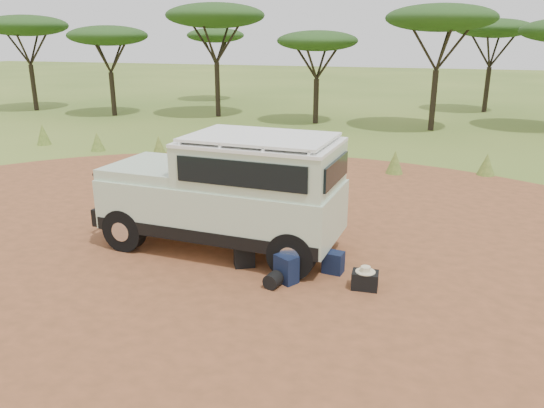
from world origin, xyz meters
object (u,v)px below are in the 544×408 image
(safari_vehicle, at_px, (229,195))
(backpack_navy, at_px, (286,269))
(duffel_navy, at_px, (333,262))
(backpack_black, at_px, (244,254))
(hard_case, at_px, (365,280))
(backpack_olive, at_px, (303,255))
(walking_staff, at_px, (148,202))

(safari_vehicle, xyz_separation_m, backpack_navy, (1.67, -1.27, -0.98))
(backpack_navy, height_order, duffel_navy, backpack_navy)
(safari_vehicle, relative_size, duffel_navy, 12.33)
(backpack_black, xyz_separation_m, duffel_navy, (1.82, 0.24, -0.06))
(backpack_navy, bearing_deg, safari_vehicle, 174.19)
(hard_case, bearing_deg, backpack_black, 170.56)
(safari_vehicle, xyz_separation_m, backpack_olive, (1.80, -0.49, -1.01))
(walking_staff, distance_m, backpack_black, 3.20)
(duffel_navy, bearing_deg, safari_vehicle, 174.57)
(safari_vehicle, distance_m, duffel_navy, 2.73)
(backpack_olive, relative_size, hard_case, 1.05)
(safari_vehicle, relative_size, backpack_navy, 9.93)
(backpack_navy, bearing_deg, walking_staff, -171.79)
(backpack_black, height_order, duffel_navy, backpack_black)
(backpack_black, height_order, backpack_navy, backpack_black)
(duffel_navy, distance_m, hard_case, 0.88)
(walking_staff, bearing_deg, safari_vehicle, -41.22)
(backpack_navy, xyz_separation_m, duffel_navy, (0.79, 0.69, -0.05))
(backpack_olive, xyz_separation_m, hard_case, (1.36, -0.61, -0.08))
(backpack_olive, height_order, duffel_navy, backpack_olive)
(backpack_black, distance_m, backpack_navy, 1.12)
(backpack_navy, bearing_deg, backpack_olive, 112.08)
(safari_vehicle, distance_m, backpack_black, 1.43)
(walking_staff, bearing_deg, hard_case, -46.30)
(backpack_olive, height_order, hard_case, backpack_olive)
(backpack_olive, relative_size, duffel_navy, 1.14)
(hard_case, bearing_deg, walking_staff, 161.20)
(safari_vehicle, relative_size, backpack_black, 9.79)
(safari_vehicle, distance_m, walking_staff, 2.37)
(safari_vehicle, relative_size, walking_staff, 3.66)
(hard_case, bearing_deg, backpack_navy, -176.59)
(walking_staff, height_order, backpack_black, walking_staff)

